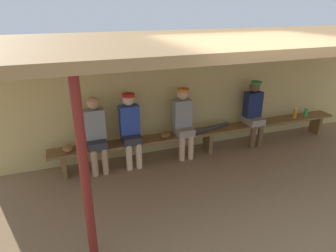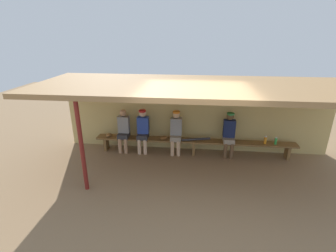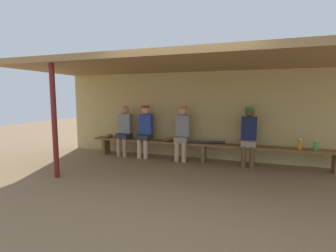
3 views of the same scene
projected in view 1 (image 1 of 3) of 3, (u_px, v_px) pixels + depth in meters
name	position (u px, v px, depth m)	size (l,w,h in m)	color
ground_plane	(252.00, 192.00, 4.77)	(24.00, 24.00, 0.00)	#8C6D4C
back_wall	(200.00, 93.00, 6.10)	(8.00, 0.20, 2.20)	tan
dugout_roof	(240.00, 40.00, 4.53)	(8.00, 2.80, 0.12)	#9E7547
support_post	(85.00, 180.00, 3.08)	(0.10, 0.10, 2.20)	maroon
bench	(208.00, 133.00, 5.98)	(6.00, 0.36, 0.46)	brown
player_in_white	(96.00, 132.00, 5.16)	(0.34, 0.42, 1.34)	#333338
player_in_blue	(130.00, 127.00, 5.35)	(0.34, 0.42, 1.34)	#333338
player_middle	(254.00, 110.00, 6.17)	(0.34, 0.42, 1.34)	gray
player_leftmost	(183.00, 120.00, 5.67)	(0.34, 0.42, 1.34)	gray
water_bottle_blue	(306.00, 112.00, 6.62)	(0.07, 0.07, 0.22)	green
water_bottle_green	(295.00, 113.00, 6.53)	(0.08, 0.08, 0.23)	orange
baseball_glove_worn	(165.00, 135.00, 5.62)	(0.24, 0.17, 0.09)	brown
baseball_glove_tan	(68.00, 148.00, 5.09)	(0.24, 0.17, 0.09)	olive
baseball_bat	(211.00, 128.00, 5.95)	(0.07, 0.07, 0.87)	#333338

